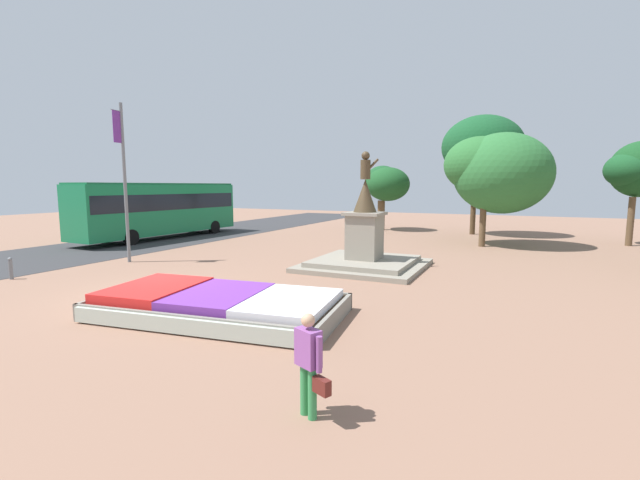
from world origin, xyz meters
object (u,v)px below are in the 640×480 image
Objects in this scene: city_bus at (160,207)px; pedestrian_with_handbag at (309,360)px; statue_monument at (364,248)px; banner_pole at (124,180)px; kerb_bollard_mid_a at (11,268)px; flower_planter at (216,304)px.

city_bus reaches higher than pedestrian_with_handbag.
statue_monument is 3.04× the size of pedestrian_with_handbag.
city_bus is (-15.05, 3.89, 1.17)m from statue_monument.
banner_pole reaches higher than kerb_bollard_mid_a.
statue_monument is at bearing -14.48° from city_bus.
statue_monument is 15.59m from city_bus.
statue_monument reaches higher than kerb_bollard_mid_a.
banner_pole is (-9.78, -3.19, 2.75)m from statue_monument.
kerb_bollard_mid_a is at bearing -145.06° from statue_monument.
statue_monument is 0.41× the size of city_bus.
city_bus is at bearing 110.93° from kerb_bollard_mid_a.
kerb_bollard_mid_a is at bearing -102.16° from banner_pole.
flower_planter is 4.33× the size of pedestrian_with_handbag.
pedestrian_with_handbag is (18.14, -15.02, -1.15)m from city_bus.
banner_pole is 0.59× the size of city_bus.
banner_pole reaches higher than flower_planter.
pedestrian_with_handbag is (3.09, -11.14, 0.02)m from statue_monument.
statue_monument is 13.06m from kerb_bollard_mid_a.
flower_planter is 5.51m from pedestrian_with_handbag.
banner_pole is 8.96m from city_bus.
banner_pole reaches higher than statue_monument.
kerb_bollard_mid_a is (-13.79, 3.66, -0.43)m from pedestrian_with_handbag.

